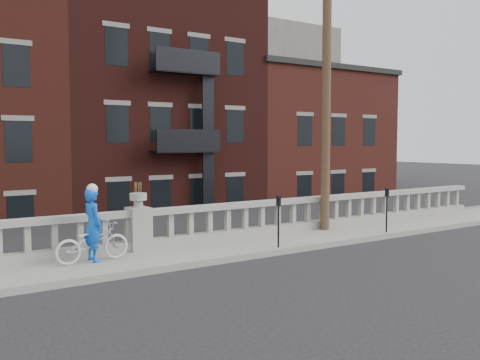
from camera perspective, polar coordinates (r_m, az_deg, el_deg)
name	(u,v)px	position (r m, az deg, el deg)	size (l,w,h in m)	color
ground	(220,290)	(10.81, -2.16, -11.66)	(120.00, 120.00, 0.00)	black
sidewalk	(155,259)	(13.36, -9.08, -8.33)	(32.00, 2.20, 0.15)	gray
balustrade	(139,231)	(14.10, -10.76, -5.35)	(28.00, 0.34, 1.03)	gray
planter_pedestal	(139,224)	(14.07, -10.77, -4.59)	(0.55, 0.55, 1.76)	gray
lower_level	(9,148)	(32.45, -23.46, 3.19)	(80.00, 44.00, 20.80)	#605E59
utility_pole	(327,68)	(17.24, 9.21, 11.70)	(1.60, 0.28, 10.00)	#422D1E
parking_meter_c	(278,216)	(14.13, 4.13, -3.81)	(0.10, 0.09, 1.36)	black
parking_meter_d	(387,205)	(17.08, 15.39, -2.59)	(0.10, 0.09, 1.36)	black
bicycle	(92,242)	(12.94, -15.47, -6.40)	(0.61, 1.76, 0.92)	silver
cyclist	(93,225)	(12.93, -15.43, -4.64)	(0.62, 0.41, 1.71)	blue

